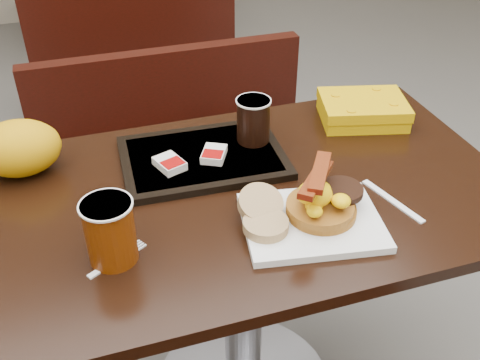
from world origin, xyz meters
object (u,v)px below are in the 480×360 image
object	(u,v)px
hashbrown_sleeve_right	(214,154)
bench_near_n	(183,167)
hashbrown_sleeve_left	(170,164)
coffee_cup_far	(253,120)
knife	(392,201)
pancake_stack	(321,208)
fork	(109,264)
paper_bag	(19,148)
clamshell	(363,110)
bench_far_s	(131,45)
tray	(203,158)
table_near	(243,306)
platter	(312,222)
coffee_cup_near	(110,232)
table_far	(113,1)

from	to	relation	value
hashbrown_sleeve_right	bench_near_n	bearing A→B (deg)	114.19
hashbrown_sleeve_left	coffee_cup_far	size ratio (longest dim) A/B	0.65
knife	pancake_stack	bearing A→B (deg)	-102.11
fork	paper_bag	xyz separation A→B (m)	(-0.15, 0.37, 0.06)
knife	clamshell	world-z (taller)	clamshell
bench_far_s	tray	xyz separation A→B (m)	(-0.06, -1.76, 0.40)
table_near	hashbrown_sleeve_left	xyz separation A→B (m)	(-0.14, 0.12, 0.40)
bench_near_n	hashbrown_sleeve_right	xyz separation A→B (m)	(-0.03, -0.58, 0.42)
tray	hashbrown_sleeve_left	world-z (taller)	hashbrown_sleeve_left
table_near	knife	world-z (taller)	knife
table_near	tray	xyz separation A→B (m)	(-0.06, 0.14, 0.38)
platter	knife	distance (m)	0.20
coffee_cup_near	tray	bearing A→B (deg)	47.93
bench_far_s	knife	bearing A→B (deg)	-81.81
bench_near_n	coffee_cup_far	world-z (taller)	coffee_cup_far
fork	hashbrown_sleeve_right	xyz separation A→B (m)	(0.28, 0.27, 0.03)
table_near	clamshell	bearing A→B (deg)	27.39
pancake_stack	coffee_cup_far	size ratio (longest dim) A/B	1.32
table_near	coffee_cup_far	distance (m)	0.49
pancake_stack	coffee_cup_far	world-z (taller)	coffee_cup_far
clamshell	fork	bearing A→B (deg)	-139.28
coffee_cup_near	tray	world-z (taller)	coffee_cup_near
platter	clamshell	xyz separation A→B (m)	(0.30, 0.36, 0.02)
fork	clamshell	distance (m)	0.80
bench_far_s	bench_near_n	bearing A→B (deg)	-90.00
fork	bench_far_s	bearing A→B (deg)	51.04
tray	knife	bearing A→B (deg)	-36.26
platter	coffee_cup_near	size ratio (longest dim) A/B	2.15
fork	tray	distance (m)	0.39
coffee_cup_near	fork	distance (m)	0.07
bench_near_n	coffee_cup_near	world-z (taller)	coffee_cup_near
bench_far_s	paper_bag	bearing A→B (deg)	-105.40
table_far	clamshell	size ratio (longest dim) A/B	5.45
hashbrown_sleeve_right	paper_bag	distance (m)	0.44
platter	clamshell	world-z (taller)	clamshell
knife	coffee_cup_far	size ratio (longest dim) A/B	1.59
knife	paper_bag	world-z (taller)	paper_bag
fork	table_near	bearing A→B (deg)	-5.23
tray	paper_bag	bearing A→B (deg)	171.18
coffee_cup_near	clamshell	size ratio (longest dim) A/B	0.59
hashbrown_sleeve_left	hashbrown_sleeve_right	bearing A→B (deg)	-16.04
coffee_cup_near	hashbrown_sleeve_right	world-z (taller)	coffee_cup_near
coffee_cup_near	fork	size ratio (longest dim) A/B	1.01
tray	coffee_cup_far	world-z (taller)	coffee_cup_far
pancake_stack	coffee_cup_near	world-z (taller)	coffee_cup_near
table_far	fork	world-z (taller)	fork
table_far	knife	distance (m)	2.78
bench_far_s	hashbrown_sleeve_left	distance (m)	1.84
table_far	paper_bag	bearing A→B (deg)	-101.00
platter	knife	size ratio (longest dim) A/B	1.59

